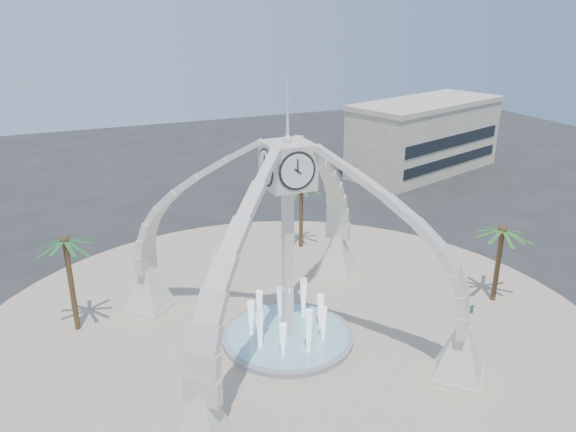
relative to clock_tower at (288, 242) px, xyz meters
name	(u,v)px	position (x,y,z in m)	size (l,w,h in m)	color
ground	(288,340)	(0.00, 0.00, -6.49)	(140.00, 140.00, 0.00)	#282828
plaza	(288,339)	(0.00, 0.00, -6.46)	(40.00, 40.00, 0.06)	tan
clock_tower	(288,242)	(0.00, 0.00, 0.00)	(17.94, 17.94, 16.30)	silver
fountain	(288,336)	(0.00, 0.00, -6.20)	(8.00, 8.00, 3.62)	#9A9A9D
building_ne	(425,136)	(30.00, 28.00, -2.18)	(21.87, 14.17, 8.60)	beige
palm_east	(503,230)	(14.99, -1.09, -1.26)	(3.85, 3.85, 6.01)	brown
palm_west	(65,242)	(-11.72, 6.27, -0.48)	(3.57, 3.57, 6.78)	brown
palm_north	(301,185)	(6.54, 12.51, -1.05)	(4.15, 4.15, 6.19)	brown
street_sign	(466,315)	(9.49, -4.61, -4.48)	(1.03, 0.09, 2.81)	slate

